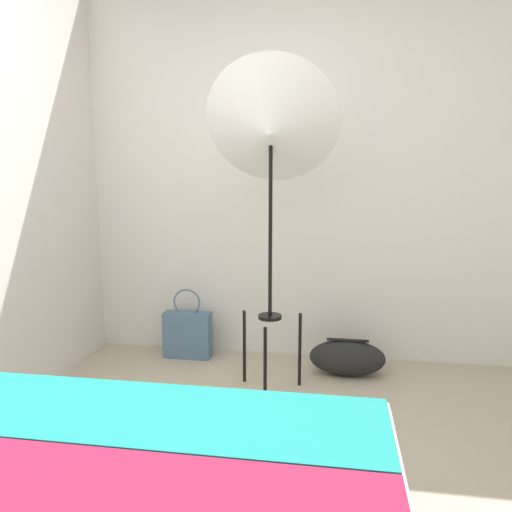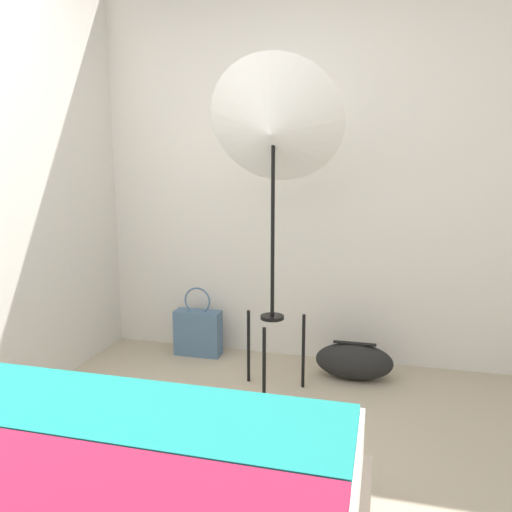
# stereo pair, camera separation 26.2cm
# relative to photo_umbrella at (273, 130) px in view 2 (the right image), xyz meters

# --- Properties ---
(wall_back) EXTENTS (8.00, 0.05, 2.60)m
(wall_back) POSITION_rel_photo_umbrella_xyz_m (-0.13, 0.64, -0.23)
(wall_back) COLOR silver
(wall_back) RESTS_ON ground_plane
(wall_side_left) EXTENTS (0.05, 8.00, 2.60)m
(wall_side_left) POSITION_rel_photo_umbrella_xyz_m (-1.38, -0.39, -0.23)
(wall_side_left) COLOR silver
(wall_side_left) RESTS_ON ground_plane
(photo_umbrella) EXTENTS (0.77, 0.54, 1.92)m
(photo_umbrella) POSITION_rel_photo_umbrella_xyz_m (0.00, 0.00, 0.00)
(photo_umbrella) COLOR black
(photo_umbrella) RESTS_ON ground_plane
(tote_bag) EXTENTS (0.33, 0.13, 0.50)m
(tote_bag) POSITION_rel_photo_umbrella_xyz_m (-0.64, 0.45, -1.36)
(tote_bag) COLOR slate
(tote_bag) RESTS_ON ground_plane
(duffel_bag) EXTENTS (0.49, 0.23, 0.24)m
(duffel_bag) POSITION_rel_photo_umbrella_xyz_m (0.47, 0.31, -1.41)
(duffel_bag) COLOR black
(duffel_bag) RESTS_ON ground_plane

